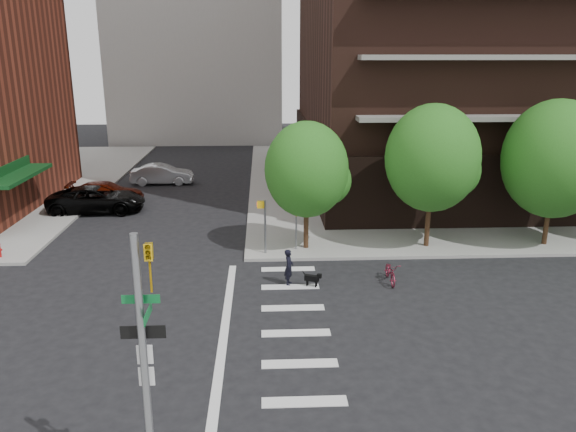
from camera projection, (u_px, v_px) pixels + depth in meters
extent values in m
plane|color=black|center=(209.00, 335.00, 19.36)|extent=(120.00, 120.00, 0.00)
cube|color=gray|center=(506.00, 179.00, 42.78)|extent=(39.00, 33.00, 0.15)
cube|color=silver|center=(304.00, 402.00, 15.65)|extent=(2.40, 0.50, 0.01)
cube|color=silver|center=(300.00, 364.00, 17.57)|extent=(2.40, 0.50, 0.01)
cube|color=silver|center=(296.00, 333.00, 19.49)|extent=(2.40, 0.50, 0.01)
cube|color=silver|center=(293.00, 308.00, 21.41)|extent=(2.40, 0.50, 0.01)
cube|color=silver|center=(290.00, 287.00, 23.33)|extent=(2.40, 0.50, 0.01)
cube|color=silver|center=(288.00, 269.00, 25.24)|extent=(2.40, 0.50, 0.01)
cube|color=silver|center=(224.00, 335.00, 19.38)|extent=(0.30, 13.00, 0.01)
cube|color=black|center=(474.00, 152.00, 42.56)|extent=(25.50, 25.50, 4.00)
cube|color=#0C3814|center=(20.00, 175.00, 30.50)|extent=(1.40, 6.00, 0.20)
cylinder|color=#301E11|center=(306.00, 225.00, 27.32)|extent=(0.24, 0.24, 2.30)
sphere|color=#235B19|center=(307.00, 170.00, 26.55)|extent=(4.00, 4.00, 4.00)
cylinder|color=#301E11|center=(428.00, 220.00, 27.54)|extent=(0.24, 0.24, 2.60)
sphere|color=#235B19|center=(432.00, 158.00, 26.67)|extent=(4.50, 4.50, 4.50)
cylinder|color=#301E11|center=(547.00, 222.00, 27.85)|extent=(0.24, 0.24, 2.30)
sphere|color=#235B19|center=(555.00, 159.00, 26.97)|extent=(5.00, 5.00, 5.00)
cylinder|color=slate|center=(145.00, 375.00, 11.26)|extent=(0.16, 0.16, 6.00)
imported|color=gold|center=(150.00, 268.00, 10.63)|extent=(0.16, 0.20, 1.00)
cube|color=#0A5926|center=(141.00, 299.00, 10.96)|extent=(0.75, 0.02, 0.18)
cube|color=#0A5926|center=(148.00, 314.00, 10.89)|extent=(0.02, 0.75, 0.18)
cube|color=black|center=(143.00, 332.00, 11.12)|extent=(0.90, 0.02, 0.28)
cube|color=silver|center=(145.00, 355.00, 11.26)|extent=(0.32, 0.02, 0.42)
cube|color=silver|center=(147.00, 376.00, 11.40)|extent=(0.32, 0.02, 0.42)
cylinder|color=slate|center=(265.00, 227.00, 26.52)|extent=(0.10, 0.10, 2.60)
cube|color=gold|center=(261.00, 205.00, 26.20)|extent=(0.32, 0.25, 0.32)
cylinder|color=slate|center=(296.00, 227.00, 27.12)|extent=(0.08, 0.08, 2.20)
cube|color=gold|center=(296.00, 210.00, 26.72)|extent=(0.64, 0.02, 0.64)
imported|color=black|center=(97.00, 200.00, 34.06)|extent=(2.95, 5.84, 1.58)
imported|color=#460D03|center=(106.00, 193.00, 36.19)|extent=(2.12, 4.81, 1.37)
imported|color=#B8BBC0|center=(162.00, 174.00, 41.36)|extent=(1.66, 4.53, 1.48)
imported|color=maroon|center=(391.00, 272.00, 23.72)|extent=(0.63, 1.76, 0.92)
imported|color=black|center=(289.00, 267.00, 23.40)|extent=(0.62, 0.47, 1.54)
cube|color=black|center=(312.00, 278.00, 23.28)|extent=(0.62, 0.40, 0.24)
cube|color=black|center=(319.00, 276.00, 23.13)|extent=(0.21, 0.19, 0.17)
cylinder|color=black|center=(316.00, 283.00, 23.41)|extent=(0.06, 0.06, 0.26)
cylinder|color=black|center=(308.00, 284.00, 23.29)|extent=(0.06, 0.06, 0.26)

